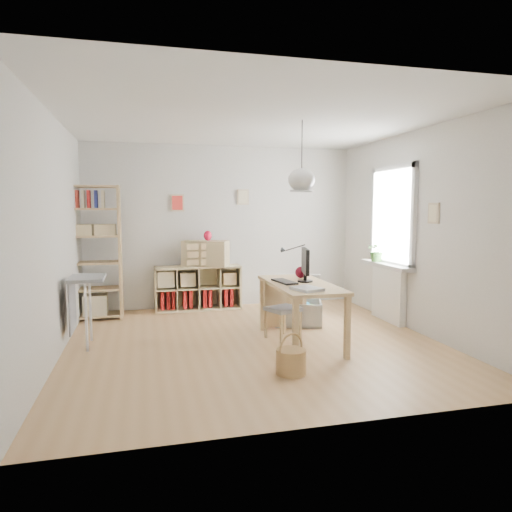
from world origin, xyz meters
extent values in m
plane|color=tan|center=(0.00, 0.00, 0.00)|extent=(4.50, 4.50, 0.00)
plane|color=white|center=(0.00, 2.25, 1.35)|extent=(4.50, 0.00, 4.50)
plane|color=white|center=(0.00, -2.25, 1.35)|extent=(4.50, 0.00, 4.50)
plane|color=white|center=(-2.25, 0.00, 1.35)|extent=(0.00, 4.50, 4.50)
plane|color=white|center=(2.25, 0.00, 1.35)|extent=(0.00, 4.50, 4.50)
plane|color=white|center=(0.00, 0.00, 2.70)|extent=(4.50, 4.50, 0.00)
cylinder|color=black|center=(0.55, -0.15, 2.36)|extent=(0.01, 0.01, 0.68)
ellipsoid|color=white|center=(0.55, -0.15, 2.00)|extent=(0.32, 0.32, 0.27)
cube|color=white|center=(2.23, 0.60, 1.55)|extent=(0.03, 1.00, 1.30)
cube|color=silver|center=(2.21, 0.06, 1.55)|extent=(0.06, 0.08, 1.46)
cube|color=silver|center=(2.21, 1.14, 1.55)|extent=(0.06, 0.08, 1.46)
cube|color=silver|center=(2.21, 0.60, 2.24)|extent=(0.06, 1.16, 0.08)
cube|color=silver|center=(2.21, 0.60, 0.86)|extent=(0.06, 1.16, 0.08)
cube|color=white|center=(2.19, 0.60, 0.40)|extent=(0.10, 0.80, 0.80)
cube|color=silver|center=(2.14, 0.60, 0.83)|extent=(0.22, 1.20, 0.06)
cube|color=tan|center=(0.55, -0.15, 0.73)|extent=(0.70, 1.50, 0.04)
cube|color=tan|center=(0.25, -0.85, 0.35)|extent=(0.06, 0.06, 0.71)
cube|color=tan|center=(0.25, 0.55, 0.35)|extent=(0.06, 0.06, 0.71)
cube|color=tan|center=(0.85, -0.85, 0.35)|extent=(0.06, 0.06, 0.71)
cube|color=tan|center=(0.85, 0.55, 0.35)|extent=(0.06, 0.06, 0.71)
cube|color=tan|center=(-0.45, 2.04, 0.01)|extent=(1.40, 0.38, 0.03)
cube|color=tan|center=(-0.45, 2.04, 0.70)|extent=(1.40, 0.38, 0.03)
cube|color=tan|center=(-1.14, 2.04, 0.36)|extent=(0.03, 0.38, 0.72)
cube|color=tan|center=(0.23, 2.04, 0.36)|extent=(0.03, 0.38, 0.72)
cube|color=tan|center=(-0.45, 2.22, 0.36)|extent=(1.40, 0.02, 0.72)
cube|color=maroon|center=(-1.03, 2.06, 0.19)|extent=(0.06, 0.26, 0.30)
cube|color=maroon|center=(-0.94, 2.06, 0.19)|extent=(0.05, 0.26, 0.30)
cube|color=maroon|center=(-0.86, 2.06, 0.19)|extent=(0.05, 0.26, 0.30)
cube|color=maroon|center=(-0.67, 2.06, 0.19)|extent=(0.05, 0.26, 0.30)
cube|color=maroon|center=(-0.58, 2.06, 0.19)|extent=(0.05, 0.26, 0.30)
cube|color=maroon|center=(-0.35, 2.06, 0.19)|extent=(0.06, 0.26, 0.30)
cube|color=maroon|center=(-0.26, 2.06, 0.19)|extent=(0.06, 0.26, 0.30)
cube|color=maroon|center=(0.00, 2.06, 0.19)|extent=(0.06, 0.26, 0.30)
cube|color=maroon|center=(0.09, 2.06, 0.19)|extent=(0.05, 0.26, 0.30)
cube|color=tan|center=(-2.41, 1.80, 1.00)|extent=(0.04, 0.38, 2.00)
cube|color=tan|center=(-1.65, 1.80, 1.00)|extent=(0.04, 0.38, 2.00)
cube|color=tan|center=(-2.03, 1.80, 0.05)|extent=(0.76, 0.38, 0.03)
cube|color=tan|center=(-2.03, 1.80, 0.45)|extent=(0.76, 0.38, 0.03)
cube|color=tan|center=(-2.03, 1.80, 0.85)|extent=(0.76, 0.38, 0.03)
cube|color=tan|center=(-2.03, 1.80, 1.25)|extent=(0.76, 0.38, 0.03)
cube|color=tan|center=(-2.03, 1.80, 1.65)|extent=(0.76, 0.38, 0.03)
cube|color=tan|center=(-2.03, 1.80, 1.98)|extent=(0.76, 0.38, 0.03)
cube|color=navy|center=(-2.31, 1.80, 1.79)|extent=(0.04, 0.18, 0.26)
cube|color=maroon|center=(-2.23, 1.80, 1.79)|extent=(0.04, 0.18, 0.26)
cube|color=beige|center=(-2.15, 1.80, 1.79)|extent=(0.04, 0.18, 0.26)
cube|color=maroon|center=(-2.07, 1.80, 1.79)|extent=(0.04, 0.18, 0.26)
cube|color=navy|center=(-1.97, 1.80, 1.79)|extent=(0.04, 0.18, 0.26)
cube|color=beige|center=(-1.87, 1.80, 1.79)|extent=(0.04, 0.18, 0.26)
cube|color=gray|center=(-1.97, 0.35, 0.83)|extent=(0.40, 0.55, 0.04)
cylinder|color=white|center=(-1.97, 0.13, 0.41)|extent=(0.03, 0.03, 0.82)
cylinder|color=white|center=(-1.97, 0.57, 0.41)|extent=(0.03, 0.03, 0.82)
cube|color=gray|center=(-2.15, 0.35, 0.50)|extent=(0.02, 0.50, 0.62)
cube|color=gray|center=(0.40, 0.08, 0.39)|extent=(0.47, 0.47, 0.05)
cube|color=tan|center=(0.32, -0.12, 0.18)|extent=(0.04, 0.04, 0.36)
cube|color=tan|center=(0.20, 0.16, 0.18)|extent=(0.04, 0.04, 0.36)
cube|color=tan|center=(0.60, 0.00, 0.18)|extent=(0.04, 0.04, 0.36)
cube|color=tan|center=(0.48, 0.29, 0.18)|extent=(0.04, 0.04, 0.36)
cube|color=tan|center=(0.34, 0.23, 0.58)|extent=(0.35, 0.17, 0.33)
cylinder|color=#B0834F|center=(0.11, -1.13, 0.12)|extent=(0.30, 0.30, 0.25)
torus|color=#B0834F|center=(0.11, -1.13, 0.27)|extent=(0.29, 0.15, 0.31)
cube|color=silver|center=(0.82, 0.70, 0.01)|extent=(0.76, 0.63, 0.02)
cube|color=silver|center=(0.53, 0.80, 0.17)|extent=(0.16, 0.43, 0.34)
cube|color=silver|center=(1.12, 0.60, 0.17)|extent=(0.16, 0.43, 0.34)
cube|color=silver|center=(0.76, 0.50, 0.17)|extent=(0.62, 0.23, 0.34)
cube|color=silver|center=(0.89, 0.91, 0.17)|extent=(0.62, 0.23, 0.34)
cube|color=silver|center=(0.95, 1.09, 0.48)|extent=(0.69, 0.41, 0.42)
sphere|color=yellow|center=(0.65, 0.69, 0.25)|extent=(0.15, 0.15, 0.15)
sphere|color=#1774A6|center=(0.95, 0.72, 0.25)|extent=(0.15, 0.15, 0.15)
sphere|color=red|center=(0.80, 0.69, 0.25)|extent=(0.15, 0.15, 0.15)
sphere|color=#418B32|center=(0.97, 0.56, 0.25)|extent=(0.15, 0.15, 0.15)
cylinder|color=black|center=(0.64, -0.06, 0.76)|extent=(0.19, 0.19, 0.02)
cylinder|color=black|center=(0.64, -0.06, 0.81)|extent=(0.04, 0.04, 0.09)
cube|color=black|center=(0.64, -0.06, 1.01)|extent=(0.15, 0.48, 0.31)
cube|color=black|center=(0.38, -0.05, 0.76)|extent=(0.23, 0.46, 0.02)
cylinder|color=black|center=(0.82, 0.52, 0.77)|extent=(0.05, 0.05, 0.04)
cylinder|color=black|center=(0.82, 0.52, 0.95)|extent=(0.01, 0.01, 0.35)
cone|color=black|center=(0.52, 0.44, 1.10)|extent=(0.09, 0.06, 0.08)
sphere|color=#540B1B|center=(0.69, 0.25, 0.83)|extent=(0.15, 0.15, 0.15)
cube|color=silver|center=(0.46, -0.62, 0.77)|extent=(0.35, 0.39, 0.03)
cube|color=tan|center=(-0.32, 2.04, 0.93)|extent=(0.80, 0.61, 0.42)
ellipsoid|color=#A10D25|center=(-0.28, 2.04, 1.22)|extent=(0.13, 0.13, 0.16)
imported|color=#2D5A21|center=(2.12, 0.84, 1.03)|extent=(0.36, 0.33, 0.33)
camera|label=1|loc=(-1.30, -5.36, 1.66)|focal=32.00mm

